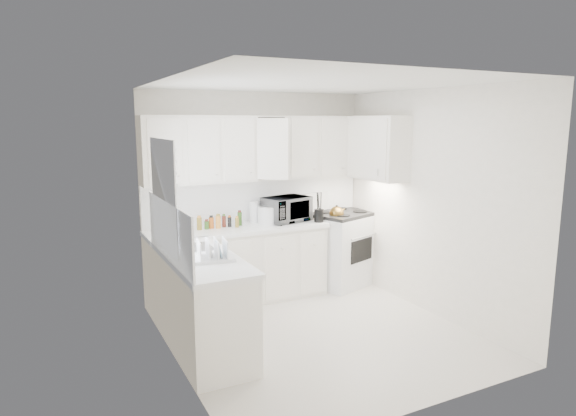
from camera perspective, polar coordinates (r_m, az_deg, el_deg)
floor at (r=5.48m, az=3.40°, el=-14.14°), size 3.20×3.20×0.00m
ceiling at (r=5.02m, az=3.72°, el=14.09°), size 3.20×3.20×0.00m
wall_back at (r=6.50m, az=-3.58°, el=1.66°), size 3.00×0.00×3.00m
wall_front at (r=3.83m, az=15.75°, el=-4.57°), size 3.00×0.00×3.00m
wall_left at (r=4.54m, az=-13.05°, el=-2.21°), size 0.00×3.20×3.20m
wall_right at (r=5.98m, az=16.06°, el=0.56°), size 0.00×3.20×3.20m
window_blinds at (r=4.83m, az=-13.93°, el=1.50°), size 0.06×0.96×1.06m
lower_cabinets_back at (r=6.27m, az=-5.70°, el=-6.65°), size 2.22×0.60×0.90m
lower_cabinets_left at (r=5.04m, az=-9.85°, el=-10.97°), size 0.60×1.60×0.90m
countertop_back at (r=6.14m, az=-5.74°, el=-2.42°), size 2.24×0.64×0.05m
countertop_left at (r=4.89m, az=-9.90°, el=-5.75°), size 0.64×1.62×0.05m
backsplash_back at (r=6.51m, az=-3.53°, el=0.99°), size 2.98×0.02×0.55m
backsplash_left at (r=4.75m, az=-13.48°, el=-2.63°), size 0.02×1.60×0.55m
upper_cabinets_back at (r=6.33m, az=-3.00°, el=3.26°), size 3.00×0.33×0.80m
upper_cabinets_right at (r=6.47m, az=10.14°, el=3.26°), size 0.33×0.90×0.80m
sink at (r=5.18m, az=-11.08°, el=-3.24°), size 0.42×0.38×0.30m
stove at (r=6.88m, az=6.09°, el=-3.47°), size 1.02×0.93×1.29m
tea_kettle at (r=6.57m, az=5.59°, el=-0.50°), size 0.24×0.20×0.22m
frying_pan at (r=7.04m, az=6.67°, el=-0.50°), size 0.40×0.54×0.04m
microwave at (r=6.42m, az=-0.19°, el=0.17°), size 0.64×0.46×0.39m
rice_cooker at (r=6.30m, az=-2.28°, el=-0.63°), size 0.28×0.28×0.26m
paper_towel at (r=6.38m, az=-3.91°, el=-0.47°), size 0.12×0.12×0.27m
utensil_crock at (r=6.39m, az=3.57°, el=0.15°), size 0.15×0.15×0.40m
dish_rack at (r=4.71m, az=-8.82°, el=-4.60°), size 0.45×0.37×0.22m
spice_left_0 at (r=6.10m, az=-10.23°, el=-1.75°), size 0.06×0.06×0.13m
spice_left_1 at (r=6.04m, az=-9.30°, el=-1.85°), size 0.06×0.06×0.13m
spice_left_2 at (r=6.15m, az=-8.89°, el=-1.63°), size 0.06×0.06×0.13m
spice_left_3 at (r=6.09m, az=-7.96°, el=-1.72°), size 0.06×0.06×0.13m
spice_left_4 at (r=6.19m, az=-7.57°, el=-1.51°), size 0.06×0.06×0.13m
spice_left_5 at (r=6.13m, az=-6.63°, el=-1.60°), size 0.06×0.06×0.13m
spice_left_6 at (r=6.24m, az=-6.27°, el=-1.39°), size 0.06×0.06×0.13m
spice_left_7 at (r=6.19m, az=-5.33°, el=-1.48°), size 0.06×0.06×0.13m
sauce_right_0 at (r=6.67m, az=1.51°, el=-0.34°), size 0.06×0.06×0.19m
sauce_right_1 at (r=6.64m, az=2.17°, el=-0.39°), size 0.06×0.06×0.19m
sauce_right_2 at (r=6.72m, az=2.33°, el=-0.27°), size 0.06×0.06×0.19m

